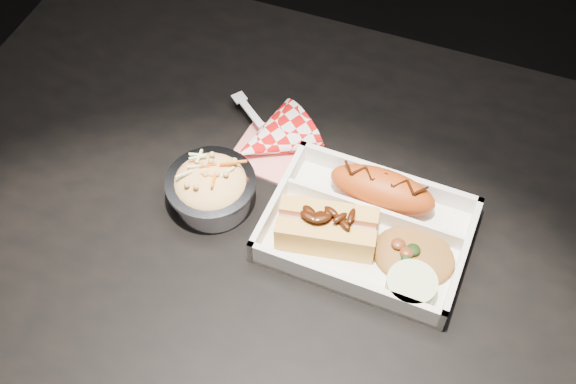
{
  "coord_description": "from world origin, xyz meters",
  "views": [
    {
      "loc": [
        0.13,
        -0.49,
        1.53
      ],
      "look_at": [
        -0.06,
        0.01,
        0.81
      ],
      "focal_mm": 45.0,
      "sensor_mm": 36.0,
      "label": 1
    }
  ],
  "objects_px": {
    "food_tray": "(367,232)",
    "napkin_fork": "(271,140)",
    "foil_coleslaw_cup": "(211,187)",
    "hotdog": "(327,227)",
    "fried_pastry": "(382,189)",
    "dining_table": "(326,273)"
  },
  "relations": [
    {
      "from": "napkin_fork",
      "to": "food_tray",
      "type": "bearing_deg",
      "value": 8.85
    },
    {
      "from": "food_tray",
      "to": "dining_table",
      "type": "bearing_deg",
      "value": -156.0
    },
    {
      "from": "dining_table",
      "to": "napkin_fork",
      "type": "relative_size",
      "value": 7.65
    },
    {
      "from": "fried_pastry",
      "to": "hotdog",
      "type": "bearing_deg",
      "value": -120.54
    },
    {
      "from": "food_tray",
      "to": "napkin_fork",
      "type": "height_order",
      "value": "napkin_fork"
    },
    {
      "from": "dining_table",
      "to": "hotdog",
      "type": "height_order",
      "value": "hotdog"
    },
    {
      "from": "foil_coleslaw_cup",
      "to": "napkin_fork",
      "type": "xyz_separation_m",
      "value": [
        0.04,
        0.11,
        -0.02
      ]
    },
    {
      "from": "hotdog",
      "to": "foil_coleslaw_cup",
      "type": "xyz_separation_m",
      "value": [
        -0.16,
        0.01,
        -0.0
      ]
    },
    {
      "from": "food_tray",
      "to": "foil_coleslaw_cup",
      "type": "distance_m",
      "value": 0.21
    },
    {
      "from": "foil_coleslaw_cup",
      "to": "napkin_fork",
      "type": "height_order",
      "value": "foil_coleslaw_cup"
    },
    {
      "from": "fried_pastry",
      "to": "napkin_fork",
      "type": "bearing_deg",
      "value": 167.14
    },
    {
      "from": "dining_table",
      "to": "napkin_fork",
      "type": "bearing_deg",
      "value": 138.07
    },
    {
      "from": "dining_table",
      "to": "hotdog",
      "type": "distance_m",
      "value": 0.12
    },
    {
      "from": "fried_pastry",
      "to": "napkin_fork",
      "type": "relative_size",
      "value": 0.9
    },
    {
      "from": "hotdog",
      "to": "foil_coleslaw_cup",
      "type": "height_order",
      "value": "foil_coleslaw_cup"
    },
    {
      "from": "hotdog",
      "to": "napkin_fork",
      "type": "height_order",
      "value": "napkin_fork"
    },
    {
      "from": "fried_pastry",
      "to": "hotdog",
      "type": "relative_size",
      "value": 1.07
    },
    {
      "from": "food_tray",
      "to": "fried_pastry",
      "type": "height_order",
      "value": "fried_pastry"
    },
    {
      "from": "hotdog",
      "to": "napkin_fork",
      "type": "bearing_deg",
      "value": 125.06
    },
    {
      "from": "fried_pastry",
      "to": "hotdog",
      "type": "distance_m",
      "value": 0.09
    },
    {
      "from": "dining_table",
      "to": "fried_pastry",
      "type": "xyz_separation_m",
      "value": [
        0.05,
        0.07,
        0.12
      ]
    },
    {
      "from": "dining_table",
      "to": "foil_coleslaw_cup",
      "type": "relative_size",
      "value": 10.3
    }
  ]
}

